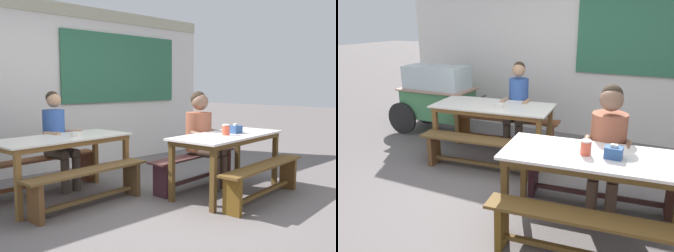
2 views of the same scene
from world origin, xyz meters
The scene contains 14 objects.
ground_plane centered at (0.00, 0.00, 0.00)m, with size 40.00×40.00×0.00m, color #655D5D.
backdrop_wall centered at (0.05, 2.51, 1.41)m, with size 6.31×0.23×2.68m.
dining_table_far centered at (-0.74, 0.98, 0.69)m, with size 1.70×0.91×0.76m.
dining_table_near centered at (0.92, -0.23, 0.69)m, with size 1.73×0.87×0.76m.
bench_far_back centered at (-0.79, 1.48, 0.29)m, with size 1.67×0.47×0.44m.
bench_far_front centered at (-0.69, 0.47, 0.30)m, with size 1.59×0.43×0.44m.
bench_near_back centered at (0.87, 0.28, 0.29)m, with size 1.66×0.43×0.44m.
bench_near_front centered at (0.97, -0.74, 0.30)m, with size 1.66×0.41×0.44m.
food_cart centered at (-2.13, 1.56, 0.67)m, with size 1.58×0.73×1.15m.
person_right_near_table centered at (0.94, 0.23, 0.75)m, with size 0.49×0.59×1.30m.
person_center_facing centered at (-0.57, 1.43, 0.72)m, with size 0.44×0.54×1.30m.
tissue_box centered at (1.06, -0.24, 0.82)m, with size 0.15×0.12×0.12m.
condiment_jar centered at (0.83, -0.27, 0.83)m, with size 0.10×0.10×0.13m.
soup_bowl centered at (-0.61, 0.89, 0.79)m, with size 0.13×0.13×0.05m, color silver.
Camera 2 is at (1.42, -3.13, 1.92)m, focal length 37.06 mm.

